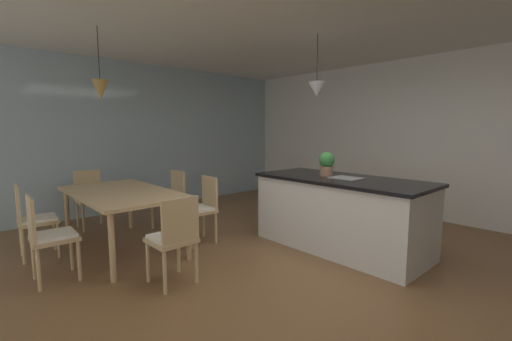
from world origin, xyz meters
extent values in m
cube|color=brown|center=(0.00, 0.00, -0.02)|extent=(10.00, 8.40, 0.04)
cube|color=white|center=(0.00, 3.26, 1.35)|extent=(10.00, 0.12, 2.70)
cube|color=#9EB7C6|center=(-4.06, 0.00, 1.35)|extent=(0.06, 8.40, 2.70)
cube|color=tan|center=(-2.06, -1.14, 0.72)|extent=(1.85, 1.02, 0.04)
cylinder|color=tan|center=(-2.91, -0.71, 0.36)|extent=(0.06, 0.06, 0.72)
cylinder|color=tan|center=(-1.22, -0.71, 0.36)|extent=(0.06, 0.06, 0.72)
cylinder|color=tan|center=(-2.91, -1.57, 0.36)|extent=(0.06, 0.06, 0.72)
cylinder|color=tan|center=(-1.22, -1.57, 0.36)|extent=(0.06, 0.06, 0.72)
cube|color=tan|center=(-3.31, -1.14, 0.43)|extent=(0.41, 0.41, 0.04)
cube|color=white|center=(-3.31, -1.14, 0.47)|extent=(0.37, 0.37, 0.03)
cube|color=tan|center=(-3.49, -1.14, 0.66)|extent=(0.04, 0.38, 0.42)
cylinder|color=tan|center=(-3.13, -0.98, 0.21)|extent=(0.04, 0.04, 0.41)
cylinder|color=tan|center=(-3.14, -1.32, 0.21)|extent=(0.04, 0.04, 0.41)
cylinder|color=tan|center=(-3.47, -0.97, 0.21)|extent=(0.04, 0.04, 0.41)
cylinder|color=tan|center=(-3.48, -1.31, 0.21)|extent=(0.04, 0.04, 0.41)
cube|color=tan|center=(-1.64, -1.97, 0.43)|extent=(0.42, 0.42, 0.04)
cube|color=white|center=(-1.64, -1.97, 0.47)|extent=(0.37, 0.37, 0.03)
cube|color=tan|center=(-1.65, -2.15, 0.66)|extent=(0.38, 0.05, 0.42)
cylinder|color=tan|center=(-1.81, -1.79, 0.21)|extent=(0.04, 0.04, 0.41)
cylinder|color=tan|center=(-1.47, -1.81, 0.21)|extent=(0.04, 0.04, 0.41)
cylinder|color=tan|center=(-1.82, -2.13, 0.21)|extent=(0.04, 0.04, 0.41)
cylinder|color=tan|center=(-1.48, -2.15, 0.21)|extent=(0.04, 0.04, 0.41)
cube|color=tan|center=(-0.82, -1.14, 0.43)|extent=(0.41, 0.41, 0.04)
cube|color=white|center=(-0.82, -1.14, 0.47)|extent=(0.37, 0.37, 0.03)
cube|color=tan|center=(-0.64, -1.14, 0.66)|extent=(0.04, 0.38, 0.42)
cylinder|color=tan|center=(-0.98, -1.31, 0.21)|extent=(0.04, 0.04, 0.41)
cylinder|color=tan|center=(-0.99, -0.98, 0.21)|extent=(0.04, 0.04, 0.41)
cylinder|color=tan|center=(-0.64, -1.31, 0.21)|extent=(0.04, 0.04, 0.41)
cylinder|color=tan|center=(-0.65, -0.97, 0.21)|extent=(0.04, 0.04, 0.41)
cube|color=tan|center=(-2.48, -1.97, 0.43)|extent=(0.43, 0.43, 0.04)
cube|color=white|center=(-2.48, -1.97, 0.47)|extent=(0.39, 0.39, 0.03)
cube|color=tan|center=(-2.49, -2.15, 0.66)|extent=(0.38, 0.06, 0.42)
cylinder|color=tan|center=(-2.63, -1.79, 0.21)|extent=(0.04, 0.04, 0.41)
cylinder|color=tan|center=(-2.29, -1.81, 0.21)|extent=(0.04, 0.04, 0.41)
cylinder|color=tan|center=(-2.66, -2.13, 0.21)|extent=(0.04, 0.04, 0.41)
cylinder|color=tan|center=(-2.32, -2.15, 0.21)|extent=(0.04, 0.04, 0.41)
cube|color=tan|center=(-2.48, -0.31, 0.43)|extent=(0.41, 0.41, 0.04)
cube|color=white|center=(-2.48, -0.31, 0.47)|extent=(0.37, 0.37, 0.03)
cube|color=tan|center=(-2.48, -0.13, 0.66)|extent=(0.38, 0.04, 0.42)
cylinder|color=tan|center=(-2.30, -0.48, 0.21)|extent=(0.04, 0.04, 0.41)
cylinder|color=tan|center=(-2.64, -0.49, 0.21)|extent=(0.04, 0.04, 0.41)
cylinder|color=tan|center=(-2.31, -0.14, 0.21)|extent=(0.04, 0.04, 0.41)
cylinder|color=tan|center=(-2.65, -0.15, 0.21)|extent=(0.04, 0.04, 0.41)
cube|color=tan|center=(-1.64, -0.31, 0.43)|extent=(0.44, 0.44, 0.04)
cube|color=white|center=(-1.64, -0.31, 0.47)|extent=(0.39, 0.39, 0.03)
cube|color=tan|center=(-1.63, -0.14, 0.66)|extent=(0.38, 0.07, 0.42)
cylinder|color=tan|center=(-1.49, -0.50, 0.21)|extent=(0.04, 0.04, 0.41)
cylinder|color=tan|center=(-1.83, -0.47, 0.21)|extent=(0.04, 0.04, 0.41)
cylinder|color=tan|center=(-1.46, -0.16, 0.21)|extent=(0.04, 0.04, 0.41)
cylinder|color=tan|center=(-1.80, -0.13, 0.21)|extent=(0.04, 0.04, 0.41)
cube|color=silver|center=(-0.26, 0.90, 0.44)|extent=(2.07, 0.90, 0.88)
cube|color=black|center=(-0.26, 0.90, 0.88)|extent=(2.13, 0.96, 0.04)
cube|color=gray|center=(-0.20, 0.90, 0.91)|extent=(0.36, 0.30, 0.01)
cylinder|color=black|center=(-2.20, -1.28, 2.39)|extent=(0.01, 0.01, 0.62)
cone|color=olive|center=(-2.20, -1.28, 1.96)|extent=(0.19, 0.19, 0.24)
cylinder|color=black|center=(-0.68, 0.90, 2.40)|extent=(0.01, 0.01, 0.59)
cone|color=#B7B7B7|center=(-0.68, 0.90, 2.01)|extent=(0.22, 0.22, 0.19)
cylinder|color=#8C664C|center=(-0.49, 0.90, 0.96)|extent=(0.17, 0.17, 0.12)
sphere|color=#387F3D|center=(-0.49, 0.90, 1.11)|extent=(0.20, 0.20, 0.20)
camera|label=1|loc=(2.06, -2.65, 1.50)|focal=23.45mm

